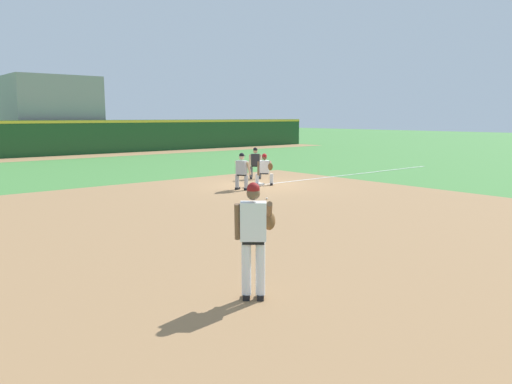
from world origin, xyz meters
name	(u,v)px	position (x,y,z in m)	size (l,w,h in m)	color
ground_plane	(258,185)	(0.00, 0.00, 0.00)	(160.00, 160.00, 0.00)	#47843D
infield_dirt_patch	(257,216)	(-4.30, -5.03, 0.00)	(18.00, 18.00, 0.01)	#9E754C
warning_track_strip	(80,156)	(0.00, 20.00, 0.00)	(48.00, 3.20, 0.01)	#9E754C
foul_line_stripe	(354,174)	(6.31, 0.00, 0.01)	(12.61, 0.10, 0.00)	white
first_base_bag	(258,184)	(0.00, 0.00, 0.04)	(0.38, 0.38, 0.09)	white
baseball	(267,198)	(-2.11, -2.96, 0.04)	(0.07, 0.07, 0.07)	white
pitcher	(254,233)	(-8.56, -10.03, 1.06)	(0.85, 0.54, 1.86)	black
first_baseman	(265,168)	(0.19, -0.20, 0.73)	(0.70, 1.09, 1.34)	black
baserunner	(242,170)	(-1.36, -0.60, 0.79)	(0.59, 0.67, 1.46)	black
umpire	(255,162)	(1.31, 1.76, 0.79)	(0.68, 0.66, 1.46)	black
outfield_wall	(69,136)	(0.00, 22.00, 1.39)	(48.00, 0.54, 2.60)	#1E4C23
stadium_seating_block	(51,115)	(0.00, 25.75, 3.02)	(6.53, 5.90, 6.00)	gray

